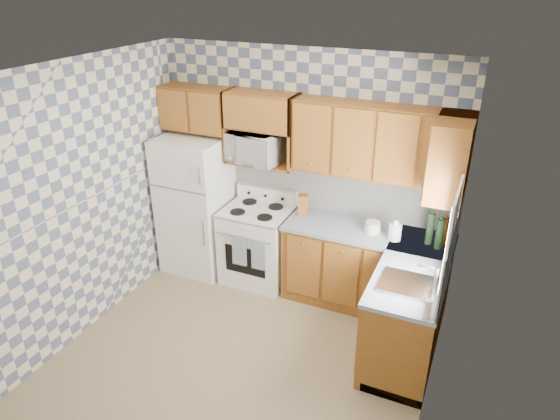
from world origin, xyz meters
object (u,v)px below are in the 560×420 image
object	(u,v)px
refrigerator	(196,205)
microwave	(256,147)
electric_kettle	(395,232)
stove_body	(258,245)

from	to	relation	value
refrigerator	microwave	world-z (taller)	microwave
refrigerator	electric_kettle	size ratio (longest dim) A/B	10.13
refrigerator	microwave	size ratio (longest dim) A/B	2.80
microwave	stove_body	bearing A→B (deg)	-54.69
electric_kettle	stove_body	bearing A→B (deg)	177.92
refrigerator	electric_kettle	xyz separation A→B (m)	(2.39, -0.03, 0.16)
microwave	electric_kettle	size ratio (longest dim) A/B	3.62
electric_kettle	refrigerator	bearing A→B (deg)	179.22
stove_body	electric_kettle	world-z (taller)	electric_kettle
microwave	electric_kettle	bearing A→B (deg)	1.97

